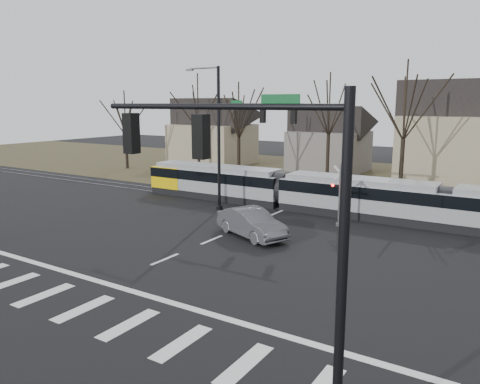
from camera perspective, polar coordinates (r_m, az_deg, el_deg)
The scene contains 15 objects.
ground at distance 22.52m, azimuth -12.53°, elevation -9.41°, with size 140.00×140.00×0.00m, color black.
grass_verge at distance 49.80m, azimuth 14.32°, elevation 1.59°, with size 140.00×28.00×0.01m, color #38331E.
crosswalk at distance 20.11m, azimuth -20.76°, elevation -12.38°, with size 27.00×2.60×0.01m.
stop_line at distance 21.37m, azimuth -15.98°, elevation -10.68°, with size 28.00×0.35×0.01m, color silver.
lane_dashes at distance 35.18m, azimuth 6.12°, elevation -1.87°, with size 0.18×30.00×0.01m.
rail_pair at distance 35.00m, azimuth 5.97°, elevation -1.89°, with size 90.00×1.52×0.06m.
tram at distance 33.02m, azimuth 14.05°, elevation -0.39°, with size 35.38×2.63×2.68m.
sedan at distance 27.23m, azimuth 1.41°, elevation -3.78°, with size 5.29×3.62×1.65m, color #4D4E54.
signal_pole_near_right at distance 10.45m, azimuth 2.81°, elevation -3.13°, with size 6.72×0.44×8.00m.
signal_pole_far at distance 32.52m, azimuth -0.28°, elevation 7.30°, with size 9.28×0.44×10.20m.
rail_crossing_signal at distance 29.98m, azimuth 12.04°, elevation -0.59°, with size 1.08×0.36×4.00m.
tree_row at distance 42.96m, azimuth 14.65°, elevation 6.87°, with size 59.20×7.20×10.00m.
house_a at distance 60.22m, azimuth -3.37°, elevation 7.71°, with size 9.72×8.64×8.60m.
house_b at distance 54.79m, azimuth 10.84°, elevation 6.72°, with size 8.64×7.56×7.65m.
house_c at distance 48.28m, azimuth 25.26°, elevation 6.87°, with size 10.80×8.64×10.10m.
Camera 1 is at (15.11, -14.83, 7.68)m, focal length 35.00 mm.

